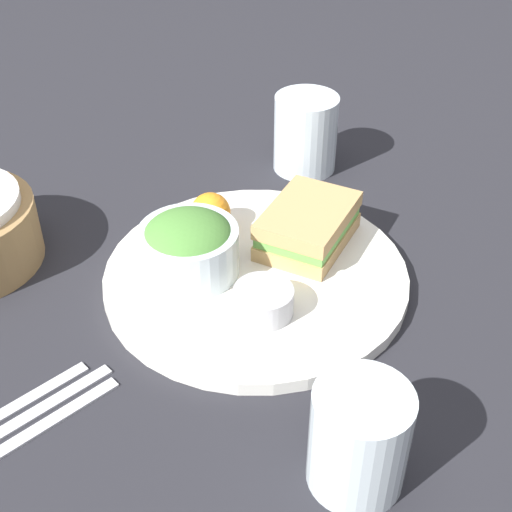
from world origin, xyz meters
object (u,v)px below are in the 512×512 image
(plate, at_px, (256,276))
(drink_glass, at_px, (306,133))
(fork, at_px, (22,438))
(sandwich, at_px, (308,226))
(salad_bowl, at_px, (189,245))
(water_glass, at_px, (359,439))
(knife, at_px, (11,426))
(dressing_cup, at_px, (263,301))
(spoon, at_px, (1,414))

(plate, height_order, drink_glass, drink_glass)
(fork, bearing_deg, sandwich, -177.55)
(salad_bowl, height_order, drink_glass, drink_glass)
(fork, relative_size, water_glass, 2.02)
(drink_glass, height_order, knife, drink_glass)
(fork, distance_m, knife, 0.02)
(fork, distance_m, water_glass, 0.28)
(sandwich, relative_size, fork, 0.70)
(dressing_cup, height_order, water_glass, water_glass)
(sandwich, bearing_deg, dressing_cup, -163.77)
(plate, relative_size, dressing_cup, 5.43)
(salad_bowl, bearing_deg, dressing_cup, -91.47)
(dressing_cup, xyz_separation_m, fork, (-0.24, 0.07, -0.03))
(dressing_cup, bearing_deg, water_glass, -118.81)
(plate, height_order, sandwich, sandwich)
(plate, relative_size, sandwich, 2.44)
(knife, relative_size, spoon, 1.17)
(spoon, distance_m, water_glass, 0.31)
(salad_bowl, bearing_deg, spoon, -179.88)
(plate, relative_size, fork, 1.72)
(spoon, bearing_deg, salad_bowl, -172.57)
(dressing_cup, distance_m, knife, 0.26)
(plate, xyz_separation_m, water_glass, (-0.14, -0.22, 0.04))
(knife, bearing_deg, drink_glass, -165.17)
(knife, distance_m, spoon, 0.02)
(salad_bowl, xyz_separation_m, water_glass, (-0.10, -0.27, -0.00))
(spoon, bearing_deg, fork, 90.00)
(fork, xyz_separation_m, spoon, (0.00, 0.04, 0.00))
(sandwich, distance_m, knife, 0.37)
(sandwich, height_order, salad_bowl, salad_bowl)
(sandwich, bearing_deg, drink_glass, 37.26)
(knife, bearing_deg, spoon, -90.00)
(fork, bearing_deg, water_glass, 129.49)
(plate, bearing_deg, fork, 176.23)
(knife, relative_size, water_glass, 2.12)
(dressing_cup, height_order, drink_glass, drink_glass)
(fork, bearing_deg, knife, -90.00)
(salad_bowl, bearing_deg, drink_glass, 10.33)
(drink_glass, distance_m, fork, 0.53)
(salad_bowl, xyz_separation_m, knife, (-0.24, -0.02, -0.05))
(sandwich, relative_size, spoon, 0.78)
(water_glass, bearing_deg, dressing_cup, 61.19)
(drink_glass, height_order, fork, drink_glass)
(sandwich, height_order, fork, sandwich)
(salad_bowl, relative_size, spoon, 0.62)
(fork, bearing_deg, dressing_cup, 171.95)
(dressing_cup, bearing_deg, drink_glass, 28.92)
(water_glass, bearing_deg, salad_bowl, 70.58)
(drink_glass, height_order, water_glass, drink_glass)
(knife, bearing_deg, salad_bowl, -168.38)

